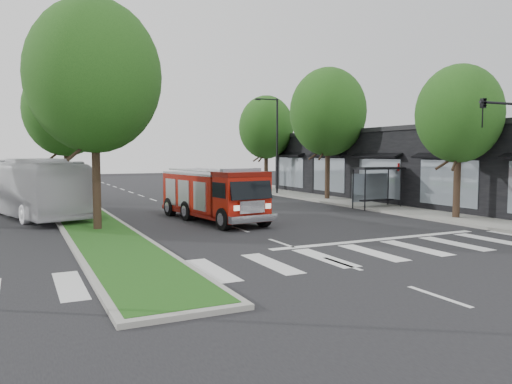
{
  "coord_description": "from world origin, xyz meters",
  "views": [
    {
      "loc": [
        -9.18,
        -16.79,
        3.49
      ],
      "look_at": [
        0.23,
        2.74,
        1.8
      ],
      "focal_mm": 35.0,
      "sensor_mm": 36.0,
      "label": 1
    }
  ],
  "objects": [
    {
      "name": "ground",
      "position": [
        0.0,
        0.0,
        0.0
      ],
      "size": [
        140.0,
        140.0,
        0.0
      ],
      "primitive_type": "plane",
      "color": "black",
      "rests_on": "ground"
    },
    {
      "name": "sidewalk_right",
      "position": [
        12.5,
        10.0,
        0.07
      ],
      "size": [
        5.0,
        80.0,
        0.15
      ],
      "primitive_type": "cube",
      "color": "gray",
      "rests_on": "ground"
    },
    {
      "name": "median",
      "position": [
        -6.0,
        18.0,
        0.08
      ],
      "size": [
        3.0,
        50.0,
        0.15
      ],
      "color": "gray",
      "rests_on": "ground"
    },
    {
      "name": "storefront_row",
      "position": [
        17.0,
        10.0,
        2.5
      ],
      "size": [
        8.0,
        30.0,
        5.0
      ],
      "primitive_type": "cube",
      "color": "black",
      "rests_on": "ground"
    },
    {
      "name": "bus_shelter",
      "position": [
        11.2,
        8.15,
        2.04
      ],
      "size": [
        3.2,
        1.6,
        2.61
      ],
      "color": "black",
      "rests_on": "ground"
    },
    {
      "name": "tree_right_near",
      "position": [
        11.5,
        2.0,
        5.51
      ],
      "size": [
        4.4,
        4.4,
        8.05
      ],
      "color": "black",
      "rests_on": "ground"
    },
    {
      "name": "tree_right_mid",
      "position": [
        11.5,
        14.0,
        6.49
      ],
      "size": [
        5.6,
        5.6,
        9.72
      ],
      "color": "black",
      "rests_on": "ground"
    },
    {
      "name": "tree_right_far",
      "position": [
        11.5,
        24.0,
        5.84
      ],
      "size": [
        5.0,
        5.0,
        8.73
      ],
      "color": "black",
      "rests_on": "ground"
    },
    {
      "name": "tree_median_near",
      "position": [
        -6.0,
        6.0,
        6.81
      ],
      "size": [
        5.8,
        5.8,
        10.16
      ],
      "color": "black",
      "rests_on": "ground"
    },
    {
      "name": "tree_median_far",
      "position": [
        -6.0,
        20.0,
        6.49
      ],
      "size": [
        5.6,
        5.6,
        9.72
      ],
      "color": "black",
      "rests_on": "ground"
    },
    {
      "name": "streetlight_right_far",
      "position": [
        10.35,
        20.0,
        4.48
      ],
      "size": [
        2.11,
        0.2,
        8.0
      ],
      "color": "black",
      "rests_on": "ground"
    },
    {
      "name": "fire_engine",
      "position": [
        -0.1,
        7.18,
        1.34
      ],
      "size": [
        3.36,
        8.26,
        2.79
      ],
      "rotation": [
        0.0,
        0.0,
        0.12
      ],
      "color": "#5B0B05",
      "rests_on": "ground"
    },
    {
      "name": "city_bus",
      "position": [
        -8.5,
        13.24,
        1.6
      ],
      "size": [
        5.5,
        11.79,
        3.2
      ],
      "primitive_type": "imported",
      "rotation": [
        0.0,
        0.0,
        0.26
      ],
      "color": "silver",
      "rests_on": "ground"
    }
  ]
}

